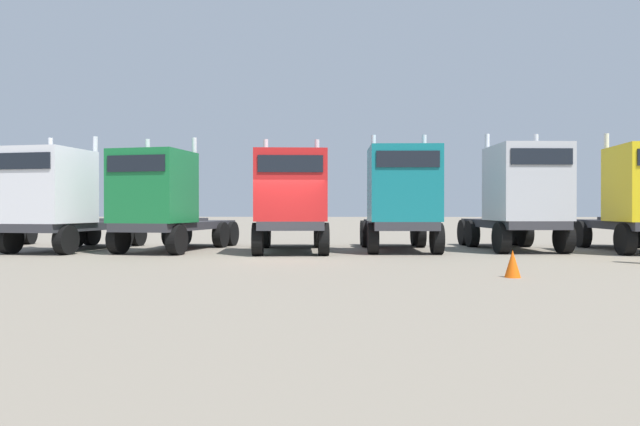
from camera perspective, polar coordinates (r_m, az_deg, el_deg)
The scene contains 7 objects.
ground at distance 17.51m, azimuth -3.63°, elevation -4.69°, with size 200.00×200.00×0.00m, color gray.
semi_truck_white at distance 22.02m, azimuth -25.64°, elevation 1.32°, with size 3.39×6.21×4.28m.
semi_truck_green at distance 20.60m, azimuth -16.03°, elevation 1.20°, with size 3.55×6.47×4.19m.
semi_truck_red at distance 19.49m, azimuth -3.03°, elevation 1.36°, with size 3.03×6.36×4.14m.
semi_truck_teal at distance 20.07m, azimuth 8.45°, elevation 1.50°, with size 2.68×5.93×4.34m.
semi_truck_silver at distance 21.49m, azimuth 20.21°, elevation 1.67°, with size 2.89×5.97×4.45m.
traffic_cone_mid at distance 13.18m, azimuth 19.45°, elevation -5.00°, with size 0.36×0.36×0.63m, color #F2590C.
Camera 1 is at (1.81, -17.35, 1.54)m, focal length 30.67 mm.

